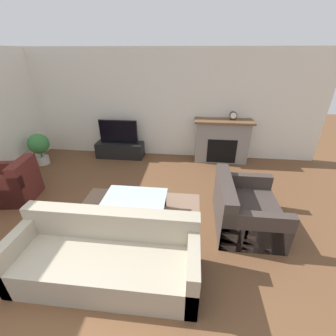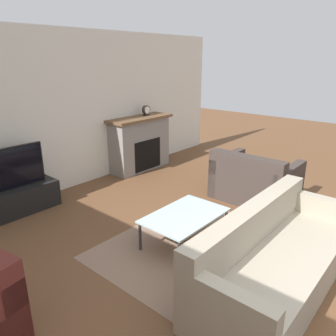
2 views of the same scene
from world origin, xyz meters
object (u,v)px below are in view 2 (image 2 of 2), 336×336
at_px(tv, 10,168).
at_px(couch_loveseat, 254,182).
at_px(couch_sectional, 274,261).
at_px(coffee_table, 185,217).
at_px(mantel_clock, 146,110).

height_order(tv, couch_loveseat, tv).
bearing_deg(couch_sectional, couch_loveseat, 31.60).
xyz_separation_m(tv, couch_loveseat, (2.83, -2.45, -0.43)).
bearing_deg(tv, coffee_table, -67.37).
bearing_deg(tv, couch_sectional, -75.51).
xyz_separation_m(couch_loveseat, mantel_clock, (0.08, 2.52, 0.92)).
xyz_separation_m(couch_loveseat, coffee_table, (-1.82, 0.03, 0.07)).
bearing_deg(coffee_table, mantel_clock, 52.75).
bearing_deg(tv, mantel_clock, 1.44).
height_order(coffee_table, mantel_clock, mantel_clock).
relative_size(tv, couch_sectional, 0.44).
distance_m(couch_loveseat, coffee_table, 1.82).
relative_size(couch_loveseat, coffee_table, 1.17).
distance_m(couch_sectional, couch_loveseat, 2.22).
relative_size(couch_loveseat, mantel_clock, 5.97).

